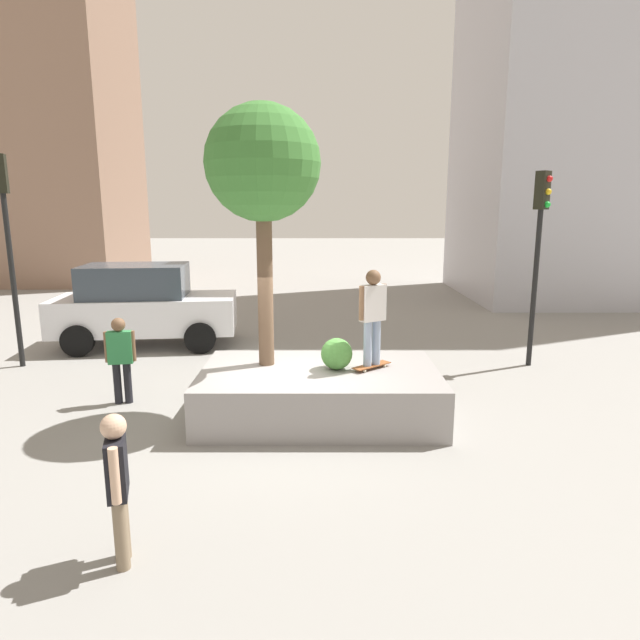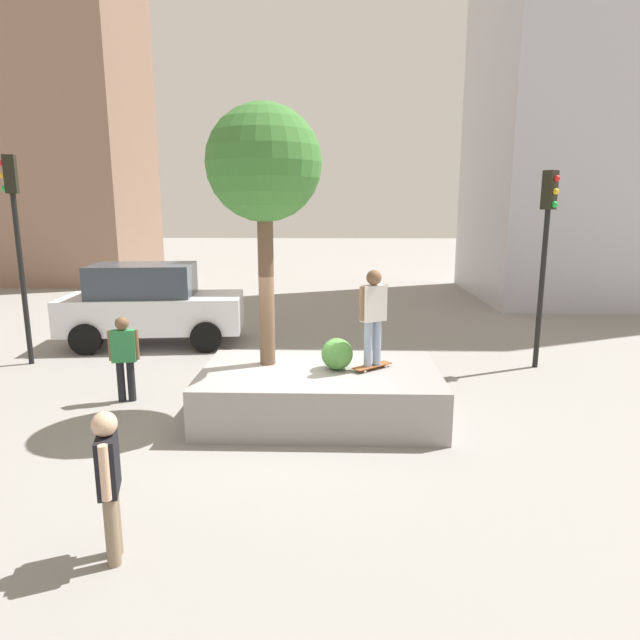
% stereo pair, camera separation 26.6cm
% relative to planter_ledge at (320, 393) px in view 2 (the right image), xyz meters
% --- Properties ---
extents(ground_plane, '(120.00, 120.00, 0.00)m').
position_rel_planter_ledge_xyz_m(ground_plane, '(-0.58, -0.22, -0.44)').
color(ground_plane, gray).
extents(planter_ledge, '(4.22, 2.59, 0.88)m').
position_rel_planter_ledge_xyz_m(planter_ledge, '(0.00, 0.00, 0.00)').
color(planter_ledge, gray).
rests_on(planter_ledge, ground).
extents(plaza_tree, '(2.00, 2.00, 4.58)m').
position_rel_planter_ledge_xyz_m(plaza_tree, '(-0.98, 0.33, 3.96)').
color(plaza_tree, brown).
rests_on(plaza_tree, planter_ledge).
extents(boxwood_shrub, '(0.56, 0.56, 0.56)m').
position_rel_planter_ledge_xyz_m(boxwood_shrub, '(0.30, 0.01, 0.72)').
color(boxwood_shrub, '#4C8C3D').
rests_on(boxwood_shrub, planter_ledge).
extents(skateboard, '(0.75, 0.68, 0.07)m').
position_rel_planter_ledge_xyz_m(skateboard, '(0.93, 0.03, 0.49)').
color(skateboard, brown).
rests_on(skateboard, planter_ledge).
extents(skateboarder, '(0.50, 0.41, 1.71)m').
position_rel_planter_ledge_xyz_m(skateboarder, '(0.93, 0.03, 1.50)').
color(skateboarder, '#8C9EB7').
rests_on(skateboarder, skateboard).
extents(police_car, '(4.96, 2.64, 2.22)m').
position_rel_planter_ledge_xyz_m(police_car, '(-4.80, 5.17, 0.69)').
color(police_car, white).
rests_on(police_car, ground).
extents(traffic_light_corner, '(0.37, 0.37, 4.52)m').
position_rel_planter_ledge_xyz_m(traffic_light_corner, '(5.03, 3.23, 2.64)').
color(traffic_light_corner, black).
rests_on(traffic_light_corner, ground).
extents(traffic_light_median, '(0.37, 0.34, 4.88)m').
position_rel_planter_ledge_xyz_m(traffic_light_median, '(-7.11, 3.15, 2.86)').
color(traffic_light_median, black).
rests_on(traffic_light_median, ground).
extents(bystander_watching, '(0.56, 0.26, 1.68)m').
position_rel_planter_ledge_xyz_m(bystander_watching, '(-3.79, 0.65, 0.53)').
color(bystander_watching, black).
rests_on(bystander_watching, ground).
extents(pedestrian_crossing, '(0.31, 0.55, 1.67)m').
position_rel_planter_ledge_xyz_m(pedestrian_crossing, '(-2.08, -4.18, 0.53)').
color(pedestrian_crossing, '#847056').
rests_on(pedestrian_crossing, ground).
extents(office_tower_glass, '(9.54, 6.72, 23.14)m').
position_rel_planter_ledge_xyz_m(office_tower_glass, '(-14.58, 18.90, 11.13)').
color(office_tower_glass, '#8C6B56').
rests_on(office_tower_glass, ground).
extents(brick_midrise, '(10.36, 8.10, 19.94)m').
position_rel_planter_ledge_xyz_m(brick_midrise, '(11.42, 13.94, 9.53)').
color(brick_midrise, '#B2B2BC').
rests_on(brick_midrise, ground).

